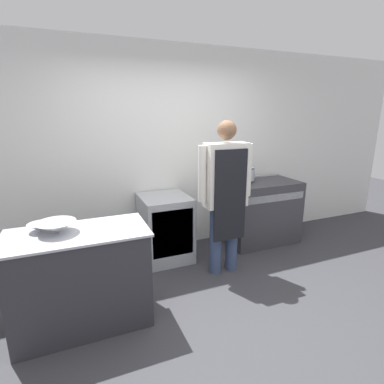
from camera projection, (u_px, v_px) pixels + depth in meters
ground_plane at (227, 316)px, 2.80m from camera, size 14.00×14.00×0.00m
wall_back at (167, 151)px, 4.00m from camera, size 8.00×0.05×2.70m
prep_counter at (82, 279)px, 2.61m from camera, size 1.17×0.60×0.88m
stove at (261, 212)px, 4.36m from camera, size 1.02×0.62×0.92m
fridge_unit at (165, 228)px, 3.85m from camera, size 0.60×0.65×0.83m
person_cook at (226, 189)px, 3.37m from camera, size 0.66×0.24×1.77m
mixing_bowl at (56, 227)px, 2.47m from camera, size 0.32×0.32×0.10m
small_bowl at (41, 227)px, 2.51m from camera, size 0.21×0.21×0.07m
stock_pot at (245, 173)px, 4.23m from camera, size 0.27×0.27×0.21m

